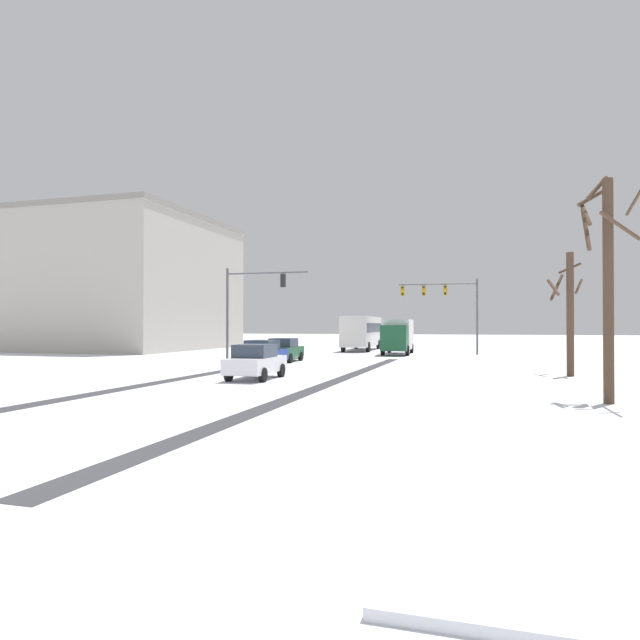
{
  "coord_description": "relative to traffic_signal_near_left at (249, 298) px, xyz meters",
  "views": [
    {
      "loc": [
        8.72,
        -7.7,
        2.48
      ],
      "look_at": [
        0.0,
        22.02,
        2.8
      ],
      "focal_mm": 30.97,
      "sensor_mm": 36.0,
      "label": 1
    }
  ],
  "objects": [
    {
      "name": "bus_oncoming",
      "position": [
        3.9,
        19.25,
        -2.43
      ],
      "size": [
        3.06,
        11.11,
        3.38
      ],
      "color": "silver",
      "rests_on": "ground"
    },
    {
      "name": "wheel_track_right_lane",
      "position": [
        1.93,
        -11.78,
        -4.42
      ],
      "size": [
        0.9,
        34.61,
        0.01
      ],
      "primitive_type": "cube",
      "color": "#38383D",
      "rests_on": "ground"
    },
    {
      "name": "sidewalk_kerb_right",
      "position": [
        16.49,
        -13.35,
        -4.36
      ],
      "size": [
        4.0,
        34.61,
        0.12
      ],
      "primitive_type": "cube",
      "color": "white",
      "rests_on": "ground"
    },
    {
      "name": "car_blue_second",
      "position": [
        2.86,
        -4.45,
        -3.61
      ],
      "size": [
        1.87,
        4.12,
        1.62
      ],
      "color": "#233899",
      "rests_on": "ground"
    },
    {
      "name": "bare_tree_sidewalk_near",
      "position": [
        19.3,
        -15.77,
        -0.41
      ],
      "size": [
        1.91,
        1.88,
        7.41
      ],
      "color": "#4C3828",
      "rests_on": "ground"
    },
    {
      "name": "office_building_far_left_block",
      "position": [
        -21.56,
        15.46,
        2.5
      ],
      "size": [
        19.42,
        20.65,
        13.84
      ],
      "color": "#B2ADA3",
      "rests_on": "ground"
    },
    {
      "name": "wheel_track_left_lane",
      "position": [
        9.19,
        -11.78,
        -4.42
      ],
      "size": [
        0.75,
        34.61,
        0.01
      ],
      "primitive_type": "cube",
      "color": "#38383D",
      "rests_on": "ground"
    },
    {
      "name": "traffic_signal_far_right",
      "position": [
        12.41,
        13.75,
        0.39
      ],
      "size": [
        6.75,
        0.76,
        6.5
      ],
      "color": "#56565B",
      "rests_on": "ground"
    },
    {
      "name": "car_white_third",
      "position": [
        5.4,
        -11.53,
        -3.61
      ],
      "size": [
        1.95,
        4.16,
        1.62
      ],
      "color": "silver",
      "rests_on": "ground"
    },
    {
      "name": "bare_tree_sidewalk_mid",
      "position": [
        19.57,
        -5.79,
        -1.19
      ],
      "size": [
        1.6,
        1.94,
        6.09
      ],
      "color": "#4C3828",
      "rests_on": "ground"
    },
    {
      "name": "box_truck_delivery",
      "position": [
        8.46,
        12.67,
        -2.79
      ],
      "size": [
        2.55,
        7.49,
        3.02
      ],
      "color": "#194C2D",
      "rests_on": "ground"
    },
    {
      "name": "car_dark_green_lead",
      "position": [
        2.4,
        0.48,
        -3.61
      ],
      "size": [
        1.95,
        4.16,
        1.62
      ],
      "color": "#194C2D",
      "rests_on": "ground"
    },
    {
      "name": "traffic_signal_near_left",
      "position": [
        0.0,
        0.0,
        0.0
      ],
      "size": [
        5.97,
        0.45,
        6.5
      ],
      "color": "#56565B",
      "rests_on": "ground"
    }
  ]
}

